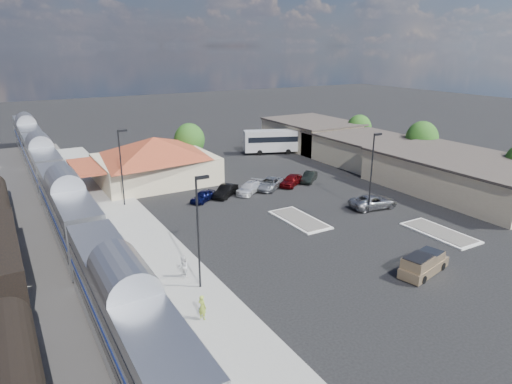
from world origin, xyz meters
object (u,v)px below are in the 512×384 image
station_depot (155,159)px  suv (374,202)px  pickup_truck (424,264)px  coach_bus (280,140)px

station_depot → suv: bearing=-51.7°
pickup_truck → suv: pickup_truck is taller
coach_bus → suv: bearing=-170.1°
station_depot → pickup_truck: station_depot is taller
pickup_truck → suv: bearing=-42.6°
pickup_truck → suv: 15.80m
station_depot → pickup_truck: bearing=-74.1°
station_depot → pickup_truck: (10.47, -36.86, -2.29)m
pickup_truck → coach_bus: coach_bus is taller
station_depot → suv: size_ratio=3.24×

